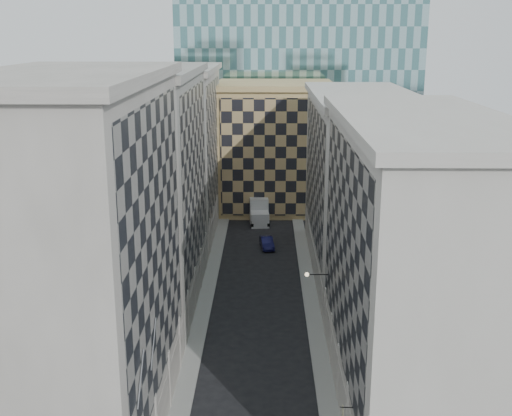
# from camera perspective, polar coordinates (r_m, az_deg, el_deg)

# --- Properties ---
(sidewalk_west) EXTENTS (1.50, 100.00, 0.15)m
(sidewalk_west) POSITION_cam_1_polar(r_m,az_deg,el_deg) (62.28, -4.74, -9.10)
(sidewalk_west) COLOR gray
(sidewalk_west) RESTS_ON ground
(sidewalk_east) EXTENTS (1.50, 100.00, 0.15)m
(sidewalk_east) POSITION_cam_1_polar(r_m,az_deg,el_deg) (62.16, 5.07, -9.16)
(sidewalk_east) COLOR gray
(sidewalk_east) RESTS_ON ground
(bldg_left_a) EXTENTS (10.80, 22.80, 23.70)m
(bldg_left_a) POSITION_cam_1_polar(r_m,az_deg,el_deg) (41.58, -15.42, -4.88)
(bldg_left_a) COLOR gray
(bldg_left_a) RESTS_ON ground
(bldg_left_b) EXTENTS (10.80, 22.80, 22.70)m
(bldg_left_b) POSITION_cam_1_polar(r_m,az_deg,el_deg) (62.23, -9.87, 1.67)
(bldg_left_b) COLOR gray
(bldg_left_b) RESTS_ON ground
(bldg_left_c) EXTENTS (10.80, 22.80, 21.70)m
(bldg_left_c) POSITION_cam_1_polar(r_m,az_deg,el_deg) (83.57, -7.11, 4.92)
(bldg_left_c) COLOR gray
(bldg_left_c) RESTS_ON ground
(bldg_right_a) EXTENTS (10.80, 26.80, 20.70)m
(bldg_right_a) POSITION_cam_1_polar(r_m,az_deg,el_deg) (45.35, 13.84, -5.09)
(bldg_right_a) COLOR #B2ADA3
(bldg_right_a) RESTS_ON ground
(bldg_right_b) EXTENTS (10.80, 28.80, 19.70)m
(bldg_right_b) POSITION_cam_1_polar(r_m,az_deg,el_deg) (70.96, 9.13, 2.17)
(bldg_right_b) COLOR #B2ADA3
(bldg_right_b) RESTS_ON ground
(tan_block) EXTENTS (16.80, 14.80, 18.80)m
(tan_block) POSITION_cam_1_polar(r_m,az_deg,el_deg) (95.71, 1.68, 5.51)
(tan_block) COLOR tan
(tan_block) RESTS_ON ground
(church_tower) EXTENTS (7.20, 7.20, 51.50)m
(church_tower) POSITION_cam_1_polar(r_m,az_deg,el_deg) (108.40, 0.56, 15.97)
(church_tower) COLOR #2D2723
(church_tower) RESTS_ON ground
(flagpoles_left) EXTENTS (0.10, 6.33, 2.33)m
(flagpoles_left) POSITION_cam_1_polar(r_m,az_deg,el_deg) (37.56, -9.63, -13.19)
(flagpoles_left) COLOR gray
(flagpoles_left) RESTS_ON ground
(bracket_lamp) EXTENTS (1.98, 0.36, 0.36)m
(bracket_lamp) POSITION_cam_1_polar(r_m,az_deg,el_deg) (54.20, 4.74, -5.91)
(bracket_lamp) COLOR black
(bracket_lamp) RESTS_ON ground
(box_truck) EXTENTS (2.98, 6.41, 3.43)m
(box_truck) POSITION_cam_1_polar(r_m,az_deg,el_deg) (90.02, 0.27, -0.31)
(box_truck) COLOR silver
(box_truck) RESTS_ON ground
(dark_car) EXTENTS (1.95, 4.30, 1.37)m
(dark_car) POSITION_cam_1_polar(r_m,az_deg,el_deg) (79.36, 0.97, -3.10)
(dark_car) COLOR #10113D
(dark_car) RESTS_ON ground
(shop_sign) EXTENTS (0.81, 0.71, 0.79)m
(shop_sign) POSITION_cam_1_polar(r_m,az_deg,el_deg) (40.59, 7.75, -17.59)
(shop_sign) COLOR black
(shop_sign) RESTS_ON ground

